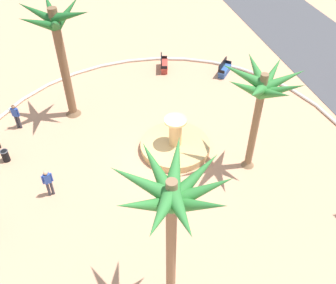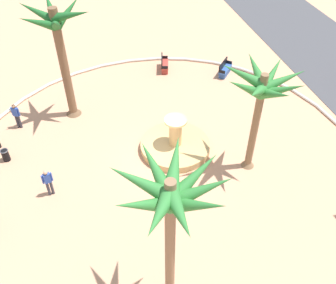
{
  "view_description": "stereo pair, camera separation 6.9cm",
  "coord_description": "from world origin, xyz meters",
  "px_view_note": "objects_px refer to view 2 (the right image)",
  "views": [
    {
      "loc": [
        14.86,
        -3.79,
        14.84
      ],
      "look_at": [
        -0.17,
        0.23,
        1.0
      ],
      "focal_mm": 40.54,
      "sensor_mm": 36.0,
      "label": 1
    },
    {
      "loc": [
        14.88,
        -3.73,
        14.84
      ],
      "look_at": [
        -0.17,
        0.23,
        1.0
      ],
      "focal_mm": 40.54,
      "sensor_mm": 36.0,
      "label": 2
    }
  ],
  "objects_px": {
    "fountain": "(175,145)",
    "trash_bin": "(5,155)",
    "palm_tree_by_curb": "(262,92)",
    "person_cyclist_photo": "(48,181)",
    "bench_north": "(164,65)",
    "palm_tree_near_fountain": "(171,204)",
    "palm_tree_mid_plaza": "(58,39)",
    "bench_east": "(225,70)",
    "person_cyclist_helmet": "(16,115)"
  },
  "relations": [
    {
      "from": "trash_bin",
      "to": "person_cyclist_photo",
      "type": "height_order",
      "value": "person_cyclist_photo"
    },
    {
      "from": "bench_north",
      "to": "trash_bin",
      "type": "relative_size",
      "value": 2.29
    },
    {
      "from": "fountain",
      "to": "trash_bin",
      "type": "bearing_deg",
      "value": -99.28
    },
    {
      "from": "palm_tree_near_fountain",
      "to": "bench_east",
      "type": "distance_m",
      "value": 18.23
    },
    {
      "from": "person_cyclist_helmet",
      "to": "person_cyclist_photo",
      "type": "relative_size",
      "value": 1.01
    },
    {
      "from": "bench_east",
      "to": "person_cyclist_helmet",
      "type": "distance_m",
      "value": 14.66
    },
    {
      "from": "palm_tree_by_curb",
      "to": "trash_bin",
      "type": "height_order",
      "value": "palm_tree_by_curb"
    },
    {
      "from": "bench_north",
      "to": "trash_bin",
      "type": "bearing_deg",
      "value": -56.63
    },
    {
      "from": "palm_tree_near_fountain",
      "to": "person_cyclist_photo",
      "type": "distance_m",
      "value": 9.42
    },
    {
      "from": "palm_tree_by_curb",
      "to": "trash_bin",
      "type": "bearing_deg",
      "value": -106.55
    },
    {
      "from": "palm_tree_near_fountain",
      "to": "bench_north",
      "type": "xyz_separation_m",
      "value": [
        -17.08,
        4.1,
        -5.47
      ]
    },
    {
      "from": "fountain",
      "to": "bench_east",
      "type": "xyz_separation_m",
      "value": [
        -6.95,
        5.71,
        0.03
      ]
    },
    {
      "from": "palm_tree_near_fountain",
      "to": "fountain",
      "type": "bearing_deg",
      "value": 163.25
    },
    {
      "from": "trash_bin",
      "to": "person_cyclist_photo",
      "type": "xyz_separation_m",
      "value": [
        3.18,
        2.33,
        0.56
      ]
    },
    {
      "from": "palm_tree_near_fountain",
      "to": "person_cyclist_photo",
      "type": "bearing_deg",
      "value": -146.3
    },
    {
      "from": "person_cyclist_helmet",
      "to": "bench_east",
      "type": "bearing_deg",
      "value": 100.26
    },
    {
      "from": "fountain",
      "to": "palm_tree_mid_plaza",
      "type": "distance_m",
      "value": 8.8
    },
    {
      "from": "bench_north",
      "to": "fountain",
      "type": "bearing_deg",
      "value": -10.31
    },
    {
      "from": "fountain",
      "to": "person_cyclist_helmet",
      "type": "xyz_separation_m",
      "value": [
        -4.34,
        -8.7,
        0.64
      ]
    },
    {
      "from": "palm_tree_by_curb",
      "to": "person_cyclist_photo",
      "type": "height_order",
      "value": "palm_tree_by_curb"
    },
    {
      "from": "palm_tree_near_fountain",
      "to": "palm_tree_by_curb",
      "type": "height_order",
      "value": "palm_tree_near_fountain"
    },
    {
      "from": "trash_bin",
      "to": "person_cyclist_photo",
      "type": "bearing_deg",
      "value": 36.26
    },
    {
      "from": "person_cyclist_helmet",
      "to": "bench_north",
      "type": "bearing_deg",
      "value": 113.0
    },
    {
      "from": "palm_tree_by_curb",
      "to": "fountain",
      "type": "bearing_deg",
      "value": -123.1
    },
    {
      "from": "bench_north",
      "to": "person_cyclist_photo",
      "type": "relative_size",
      "value": 0.99
    },
    {
      "from": "fountain",
      "to": "palm_tree_by_curb",
      "type": "distance_m",
      "value": 6.17
    },
    {
      "from": "fountain",
      "to": "palm_tree_near_fountain",
      "type": "xyz_separation_m",
      "value": [
        8.37,
        -2.52,
        5.5
      ]
    },
    {
      "from": "fountain",
      "to": "person_cyclist_photo",
      "type": "height_order",
      "value": "fountain"
    },
    {
      "from": "bench_north",
      "to": "person_cyclist_photo",
      "type": "distance_m",
      "value": 13.47
    },
    {
      "from": "palm_tree_near_fountain",
      "to": "trash_bin",
      "type": "bearing_deg",
      "value": -145.46
    },
    {
      "from": "palm_tree_by_curb",
      "to": "bench_north",
      "type": "relative_size",
      "value": 3.62
    },
    {
      "from": "palm_tree_by_curb",
      "to": "bench_east",
      "type": "xyz_separation_m",
      "value": [
        -9.24,
        2.2,
        -4.49
      ]
    },
    {
      "from": "bench_north",
      "to": "person_cyclist_photo",
      "type": "height_order",
      "value": "person_cyclist_photo"
    },
    {
      "from": "fountain",
      "to": "palm_tree_near_fountain",
      "type": "bearing_deg",
      "value": -16.75
    },
    {
      "from": "palm_tree_by_curb",
      "to": "bench_north",
      "type": "bearing_deg",
      "value": -170.04
    },
    {
      "from": "palm_tree_mid_plaza",
      "to": "bench_east",
      "type": "xyz_separation_m",
      "value": [
        -2.02,
        11.13,
        -4.85
      ]
    },
    {
      "from": "bench_north",
      "to": "palm_tree_near_fountain",
      "type": "bearing_deg",
      "value": -13.51
    },
    {
      "from": "palm_tree_mid_plaza",
      "to": "trash_bin",
      "type": "relative_size",
      "value": 9.89
    },
    {
      "from": "bench_north",
      "to": "palm_tree_mid_plaza",
      "type": "bearing_deg",
      "value": -61.65
    },
    {
      "from": "fountain",
      "to": "trash_bin",
      "type": "distance_m",
      "value": 9.45
    },
    {
      "from": "bench_east",
      "to": "person_cyclist_photo",
      "type": "relative_size",
      "value": 0.91
    },
    {
      "from": "palm_tree_near_fountain",
      "to": "person_cyclist_photo",
      "type": "relative_size",
      "value": 4.19
    },
    {
      "from": "person_cyclist_photo",
      "to": "palm_tree_by_curb",
      "type": "bearing_deg",
      "value": 86.53
    },
    {
      "from": "palm_tree_mid_plaza",
      "to": "bench_north",
      "type": "height_order",
      "value": "palm_tree_mid_plaza"
    },
    {
      "from": "palm_tree_by_curb",
      "to": "person_cyclist_helmet",
      "type": "distance_m",
      "value": 14.43
    },
    {
      "from": "palm_tree_near_fountain",
      "to": "palm_tree_mid_plaza",
      "type": "height_order",
      "value": "palm_tree_mid_plaza"
    },
    {
      "from": "bench_east",
      "to": "person_cyclist_photo",
      "type": "height_order",
      "value": "person_cyclist_photo"
    },
    {
      "from": "palm_tree_mid_plaza",
      "to": "palm_tree_near_fountain",
      "type": "bearing_deg",
      "value": 12.3
    },
    {
      "from": "bench_east",
      "to": "person_cyclist_helmet",
      "type": "height_order",
      "value": "person_cyclist_helmet"
    },
    {
      "from": "palm_tree_by_curb",
      "to": "bench_east",
      "type": "bearing_deg",
      "value": 166.64
    }
  ]
}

